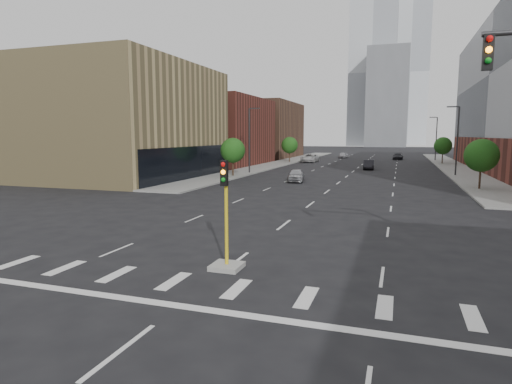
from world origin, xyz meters
The scene contains 21 objects.
sidewalk_left_far centered at (-15.00, 74.00, 0.07)m, with size 5.00×92.00×0.15m, color gray.
sidewalk_right_far centered at (15.00, 74.00, 0.07)m, with size 5.00×92.00×0.15m, color gray.
building_left_mid centered at (-27.50, 40.00, 7.00)m, with size 20.00×24.00×14.00m, color tan.
building_left_far_a centered at (-27.50, 66.00, 6.00)m, with size 20.00×22.00×12.00m, color brown.
building_left_far_b centered at (-27.50, 92.00, 6.50)m, with size 20.00×24.00×13.00m, color brown.
tower_left centered at (-8.00, 220.00, 35.00)m, with size 22.00×22.00×70.00m, color #B2B7BC.
tower_right centered at (10.00, 260.00, 40.00)m, with size 20.00×20.00×80.00m, color #B2B7BC.
tower_mid centered at (0.00, 200.00, 22.00)m, with size 18.00×18.00×44.00m, color slate.
median_traffic_signal centered at (0.00, 8.97, 0.97)m, with size 1.20×1.20×4.40m.
streetlight_right_a centered at (13.41, 55.00, 5.01)m, with size 1.60×0.22×9.07m.
streetlight_right_b centered at (13.41, 90.00, 5.01)m, with size 1.60×0.22×9.07m.
streetlight_left centered at (-13.41, 50.00, 5.01)m, with size 1.60×0.22×9.07m.
tree_left_near centered at (-14.00, 45.00, 3.39)m, with size 3.20×3.20×4.85m.
tree_left_far centered at (-14.00, 75.00, 3.39)m, with size 3.20×3.20×4.85m.
tree_right_near centered at (14.00, 40.00, 3.39)m, with size 3.20×3.20×4.85m.
tree_right_far centered at (14.00, 80.00, 3.39)m, with size 3.20×3.20×4.85m.
car_near_left centered at (-4.85, 41.78, 0.76)m, with size 1.79×4.44×1.51m, color #A0A1A4.
car_mid_right centered at (1.90, 62.65, 0.75)m, with size 1.59×4.55×1.50m, color black.
car_far_left centered at (-10.50, 77.78, 0.84)m, with size 2.79×6.06×1.68m, color #BBBBBB.
car_deep_right centered at (6.13, 92.35, 0.69)m, with size 1.94×4.78×1.39m, color black.
car_distant centered at (-6.06, 94.70, 0.69)m, with size 1.63×4.05×1.38m, color #AFAFB4.
Camera 1 is at (6.44, -6.48, 5.37)m, focal length 30.00 mm.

